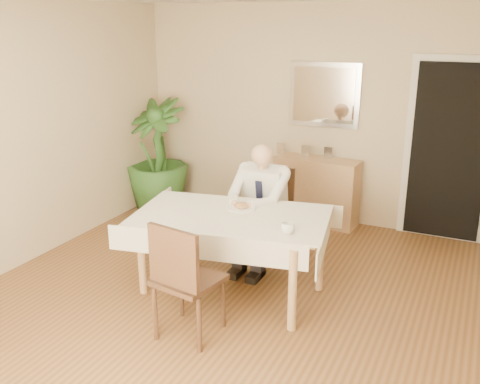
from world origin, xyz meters
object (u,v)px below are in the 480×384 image
at_px(dining_table, 231,224).
at_px(chair_near, 183,275).
at_px(seated_man, 258,202).
at_px(sideboard, 316,191).
at_px(coffee_mug, 288,228).
at_px(chair_far, 269,207).
at_px(potted_palm, 156,155).

height_order(dining_table, chair_near, chair_near).
bearing_deg(chair_near, seated_man, 99.96).
xyz_separation_m(seated_man, sideboard, (0.15, 1.45, -0.29)).
height_order(seated_man, sideboard, seated_man).
height_order(coffee_mug, sideboard, coffee_mug).
bearing_deg(dining_table, chair_far, 79.77).
bearing_deg(potted_palm, chair_near, -52.97).
height_order(dining_table, seated_man, seated_man).
bearing_deg(coffee_mug, chair_near, -132.16).
bearing_deg(sideboard, dining_table, -90.79).
relative_size(seated_man, sideboard, 1.23).
distance_m(seated_man, potted_palm, 2.18).
bearing_deg(seated_man, chair_far, 90.00).
bearing_deg(coffee_mug, dining_table, 162.54).
distance_m(dining_table, potted_palm, 2.53).
bearing_deg(chair_far, sideboard, 78.15).
bearing_deg(coffee_mug, sideboard, 101.30).
bearing_deg(chair_far, chair_near, -94.22).
bearing_deg(chair_far, dining_table, -94.31).
bearing_deg(seated_man, coffee_mug, -52.53).
relative_size(dining_table, seated_man, 1.52).
bearing_deg(coffee_mug, chair_far, 119.13).
xyz_separation_m(chair_near, seated_man, (-0.00, 1.44, 0.14)).
distance_m(sideboard, potted_palm, 2.11).
bearing_deg(sideboard, potted_palm, -166.28).
relative_size(chair_far, sideboard, 0.94).
bearing_deg(sideboard, coffee_mug, -75.20).
height_order(chair_near, seated_man, seated_man).
bearing_deg(dining_table, coffee_mug, -27.69).
height_order(chair_far, seated_man, seated_man).
bearing_deg(chair_near, dining_table, 100.05).
distance_m(chair_far, sideboard, 1.17).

